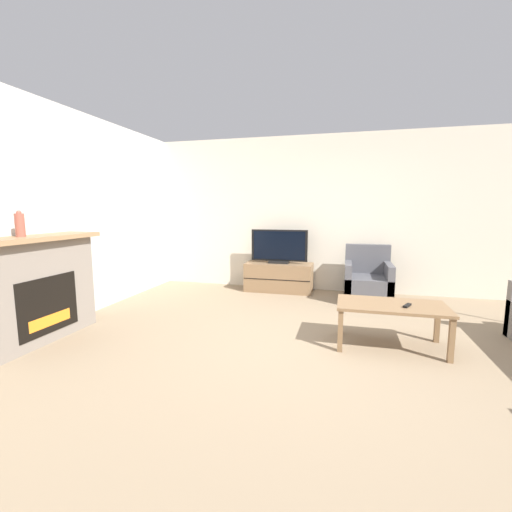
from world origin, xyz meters
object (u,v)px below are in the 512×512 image
object	(u,v)px
fireplace	(34,289)
armchair	(367,283)
remote	(407,306)
tv	(279,248)
mantel_vase_centre_left	(20,224)
coffee_table	(391,309)
tv_stand	(279,277)

from	to	relation	value
fireplace	armchair	size ratio (longest dim) A/B	1.72
remote	tv	bearing A→B (deg)	154.90
mantel_vase_centre_left	remote	world-z (taller)	mantel_vase_centre_left
fireplace	remote	distance (m)	3.92
fireplace	mantel_vase_centre_left	distance (m)	0.70
remote	armchair	bearing A→B (deg)	124.40
mantel_vase_centre_left	remote	xyz separation A→B (m)	(3.83, 0.86, -0.81)
tv	coffee_table	bearing A→B (deg)	-53.19
tv_stand	coffee_table	distance (m)	2.67
tv_stand	coffee_table	world-z (taller)	tv_stand
coffee_table	armchair	bearing A→B (deg)	93.89
fireplace	coffee_table	xyz separation A→B (m)	(3.71, 0.81, -0.18)
tv_stand	remote	bearing A→B (deg)	-51.63
tv	remote	bearing A→B (deg)	-51.60
tv_stand	armchair	xyz separation A→B (m)	(1.47, -0.28, 0.04)
tv	armchair	bearing A→B (deg)	-10.69
mantel_vase_centre_left	remote	distance (m)	4.01
tv	coffee_table	xyz separation A→B (m)	(1.59, -2.13, -0.37)
fireplace	mantel_vase_centre_left	size ratio (longest dim) A/B	5.56
mantel_vase_centre_left	armchair	bearing A→B (deg)	37.87
mantel_vase_centre_left	tv_stand	distance (m)	3.85
mantel_vase_centre_left	remote	bearing A→B (deg)	12.72
mantel_vase_centre_left	fireplace	bearing A→B (deg)	98.58
fireplace	armchair	distance (m)	4.48
coffee_table	remote	distance (m)	0.16
fireplace	remote	xyz separation A→B (m)	(3.85, 0.75, -0.12)
mantel_vase_centre_left	tv	xyz separation A→B (m)	(2.10, 3.05, -0.51)
armchair	coffee_table	xyz separation A→B (m)	(0.13, -1.85, 0.12)
armchair	remote	size ratio (longest dim) A/B	5.70
tv_stand	remote	distance (m)	2.80
coffee_table	tv	bearing A→B (deg)	126.81
mantel_vase_centre_left	armchair	size ratio (longest dim) A/B	0.31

